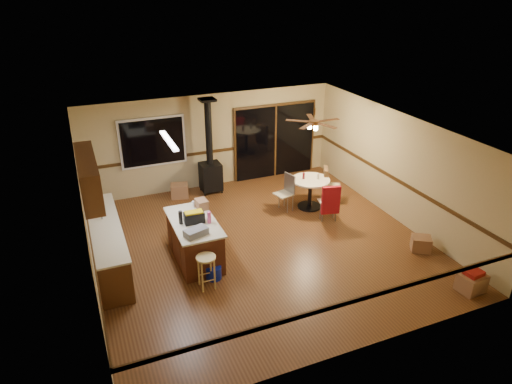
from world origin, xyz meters
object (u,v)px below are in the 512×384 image
dining_table (310,188)px  chair_right (326,181)px  kitchen_island (195,240)px  toolbox_grey (196,232)px  bar_stool (207,272)px  toolbox_black (194,218)px  chair_left (287,188)px  box_under_window (180,191)px  box_corner_a (471,282)px  chair_near (330,200)px  wood_stove (210,167)px  box_corner_b (421,244)px  blue_bucket (214,272)px

dining_table → chair_right: chair_right is taller
kitchen_island → toolbox_grey: (-0.10, -0.56, 0.52)m
toolbox_grey → bar_stool: bearing=-85.3°
chair_right → toolbox_grey: bearing=-154.8°
toolbox_grey → toolbox_black: size_ratio=1.10×
bar_stool → chair_left: (2.82, 2.34, 0.25)m
box_under_window → box_corner_a: bearing=-56.0°
toolbox_black → chair_right: bearing=19.7°
toolbox_black → chair_left: bearing=26.6°
kitchen_island → box_corner_a: bearing=-33.9°
box_under_window → box_corner_a: box_under_window is taller
dining_table → chair_near: 0.88m
wood_stove → toolbox_black: wood_stove is taller
chair_right → box_under_window: size_ratio=1.53×
dining_table → wood_stove: bearing=137.8°
kitchen_island → wood_stove: bearing=66.9°
toolbox_grey → chair_left: 3.43m
toolbox_grey → box_corner_b: (4.70, -0.98, -0.81)m
wood_stove → chair_near: size_ratio=3.60×
blue_bucket → chair_near: size_ratio=0.44×
box_under_window → kitchen_island: bearing=-97.8°
wood_stove → dining_table: size_ratio=2.60×
bar_stool → blue_bucket: bar_stool is taller
kitchen_island → blue_bucket: size_ratio=5.43×
kitchen_island → box_under_window: (0.41, 3.05, -0.27)m
bar_stool → blue_bucket: (0.20, 0.22, -0.21)m
box_corner_b → box_under_window: bearing=132.3°
kitchen_island → bar_stool: kitchen_island is taller
chair_near → box_corner_a: size_ratio=1.49×
toolbox_black → chair_right: (3.89, 1.39, -0.41)m
chair_right → bar_stool: bearing=-149.3°
box_under_window → bar_stool: bearing=-96.6°
toolbox_black → box_corner_a: toolbox_black is taller
chair_near → chair_right: 1.12m
bar_stool → box_corner_a: 4.99m
toolbox_grey → box_corner_a: bearing=-28.2°
wood_stove → dining_table: bearing=-42.2°
chair_near → box_corner_b: bearing=-57.4°
chair_near → box_corner_b: size_ratio=1.76×
blue_bucket → box_under_window: size_ratio=0.67×
toolbox_black → blue_bucket: toolbox_black is taller
kitchen_island → dining_table: (3.35, 1.18, 0.08)m
wood_stove → bar_stool: size_ratio=3.69×
blue_bucket → dining_table: bearing=31.8°
bar_stool → box_corner_b: size_ratio=1.72×
bar_stool → dining_table: dining_table is taller
kitchen_island → toolbox_black: size_ratio=4.18×
box_corner_b → bar_stool: bearing=173.6°
kitchen_island → toolbox_grey: size_ratio=3.79×
wood_stove → box_under_window: 1.04m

